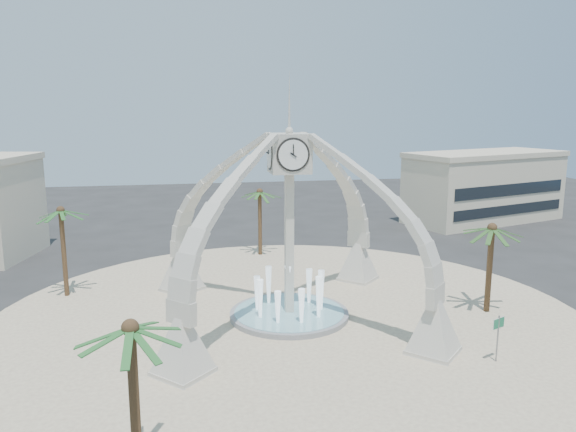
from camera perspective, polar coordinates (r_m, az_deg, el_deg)
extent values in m
plane|color=#282828|center=(38.44, 0.12, -10.25)|extent=(140.00, 140.00, 0.00)
cylinder|color=beige|center=(38.43, 0.12, -10.21)|extent=(40.00, 40.00, 0.06)
cube|color=#BDB6A8|center=(36.95, 0.12, -3.15)|extent=(0.55, 0.55, 9.80)
cube|color=#BDB6A8|center=(35.95, 0.13, 6.40)|extent=(2.50, 2.50, 2.50)
cone|color=#BDB6A8|center=(35.84, 0.13, 11.59)|extent=(0.20, 0.20, 4.00)
cylinder|color=white|center=(34.69, 0.53, 6.24)|extent=(1.84, 0.04, 1.84)
pyramid|color=#BDB6A8|center=(46.14, 7.14, -4.60)|extent=(3.80, 3.80, 3.20)
pyramid|color=#BDB6A8|center=(44.02, -10.76, -5.47)|extent=(3.80, 3.80, 3.20)
pyramid|color=#BDB6A8|center=(30.70, -10.69, -12.87)|extent=(3.80, 3.80, 3.20)
pyramid|color=#BDB6A8|center=(33.66, 14.62, -10.85)|extent=(3.80, 3.80, 3.20)
cylinder|color=gray|center=(38.37, 0.12, -9.97)|extent=(8.00, 8.00, 0.40)
cylinder|color=#7FB7BE|center=(38.29, 0.12, -9.66)|extent=(7.40, 7.40, 0.04)
cone|color=white|center=(37.75, 0.12, -7.39)|extent=(0.60, 0.60, 3.20)
cube|color=beige|center=(73.77, 19.30, 2.62)|extent=(21.49, 13.79, 8.00)
cube|color=beige|center=(73.31, 19.51, 5.95)|extent=(21.87, 14.17, 0.60)
cylinder|color=brown|center=(40.85, 19.77, -5.14)|extent=(0.40, 0.40, 6.07)
cylinder|color=brown|center=(44.74, -21.81, -3.51)|extent=(0.35, 0.35, 6.67)
cylinder|color=brown|center=(53.34, -2.86, -0.71)|extent=(0.36, 0.36, 6.26)
cylinder|color=brown|center=(22.54, -15.32, -18.02)|extent=(0.39, 0.39, 6.25)
cylinder|color=slate|center=(33.67, 20.51, -11.63)|extent=(0.09, 0.09, 2.74)
cube|color=#1B6F48|center=(33.33, 20.62, -10.15)|extent=(0.86, 0.43, 0.55)
cube|color=white|center=(33.33, 20.62, -10.15)|extent=(0.92, 0.44, 0.62)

